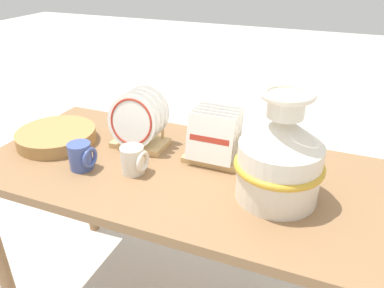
% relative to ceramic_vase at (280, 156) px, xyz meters
% --- Properties ---
extents(display_table, '(1.59, 0.71, 0.74)m').
position_rel_ceramic_vase_xyz_m(display_table, '(-0.31, 0.04, -0.24)').
color(display_table, olive).
rests_on(display_table, ground_plane).
extents(ceramic_vase, '(0.28, 0.28, 0.36)m').
position_rel_ceramic_vase_xyz_m(ceramic_vase, '(0.00, 0.00, 0.00)').
color(ceramic_vase, silver).
rests_on(ceramic_vase, display_table).
extents(dish_rack_round_plates, '(0.22, 0.17, 0.23)m').
position_rel_ceramic_vase_xyz_m(dish_rack_round_plates, '(-0.58, 0.14, -0.06)').
color(dish_rack_round_plates, tan).
rests_on(dish_rack_round_plates, display_table).
extents(dish_rack_square_plates, '(0.22, 0.16, 0.20)m').
position_rel_ceramic_vase_xyz_m(dish_rack_square_plates, '(-0.26, 0.15, -0.08)').
color(dish_rack_square_plates, tan).
rests_on(dish_rack_square_plates, display_table).
extents(wicker_charger_stack, '(0.32, 0.32, 0.05)m').
position_rel_ceramic_vase_xyz_m(wicker_charger_stack, '(-0.92, 0.04, -0.12)').
color(wicker_charger_stack, '#AD7F47').
rests_on(wicker_charger_stack, display_table).
extents(mug_cobalt_glaze, '(0.09, 0.08, 0.10)m').
position_rel_ceramic_vase_xyz_m(mug_cobalt_glaze, '(-0.69, -0.09, -0.10)').
color(mug_cobalt_glaze, '#42569E').
rests_on(mug_cobalt_glaze, display_table).
extents(mug_cream_glaze, '(0.09, 0.08, 0.10)m').
position_rel_ceramic_vase_xyz_m(mug_cream_glaze, '(-0.50, -0.04, -0.10)').
color(mug_cream_glaze, silver).
rests_on(mug_cream_glaze, display_table).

